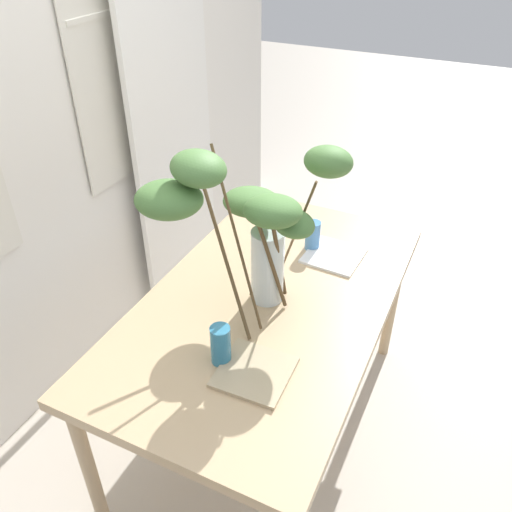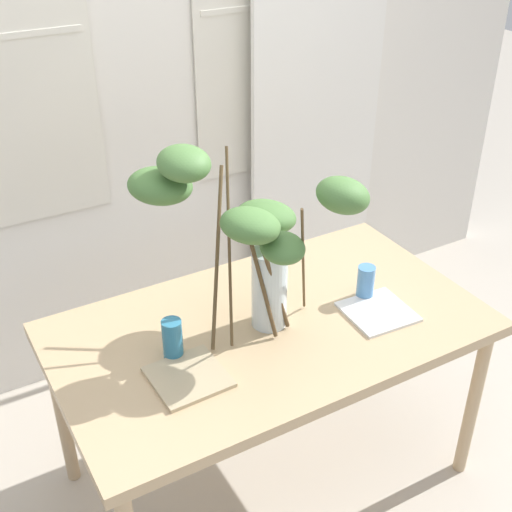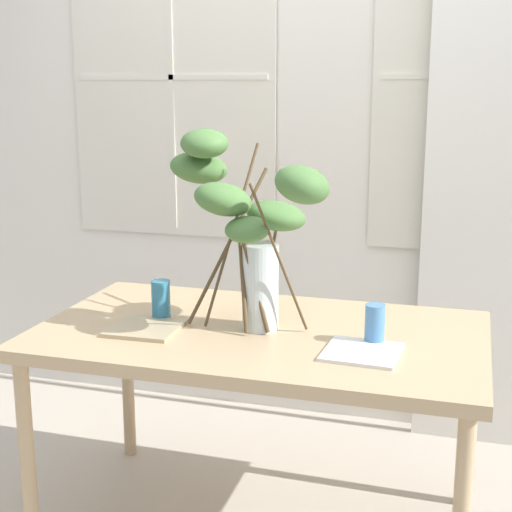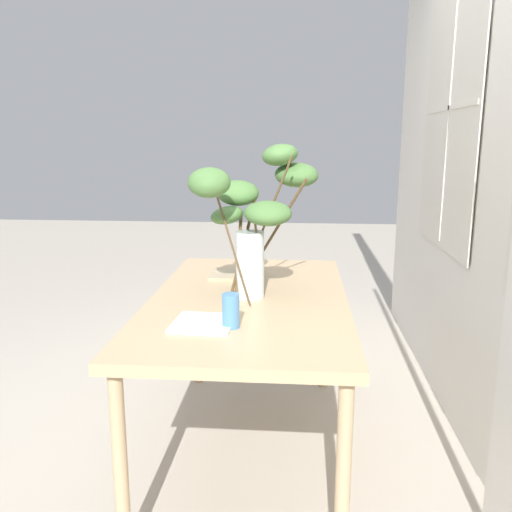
{
  "view_description": "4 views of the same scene",
  "coord_description": "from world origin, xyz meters",
  "views": [
    {
      "loc": [
        -1.43,
        -0.63,
        2.03
      ],
      "look_at": [
        -0.03,
        0.04,
        0.96
      ],
      "focal_mm": 36.72,
      "sensor_mm": 36.0,
      "label": 1
    },
    {
      "loc": [
        -0.99,
        -1.63,
        2.19
      ],
      "look_at": [
        -0.03,
        0.04,
        1.03
      ],
      "focal_mm": 47.28,
      "sensor_mm": 36.0,
      "label": 2
    },
    {
      "loc": [
        0.67,
        -2.32,
        1.57
      ],
      "look_at": [
        -0.03,
        0.05,
        1.0
      ],
      "focal_mm": 52.19,
      "sensor_mm": 36.0,
      "label": 3
    },
    {
      "loc": [
        2.25,
        0.21,
        1.44
      ],
      "look_at": [
        -0.06,
        0.03,
        0.93
      ],
      "focal_mm": 37.08,
      "sensor_mm": 36.0,
      "label": 4
    }
  ],
  "objects": [
    {
      "name": "ground",
      "position": [
        0.0,
        0.0,
        0.0
      ],
      "size": [
        14.0,
        14.0,
        0.0
      ],
      "primitive_type": "plane",
      "color": "#B7AD9E"
    },
    {
      "name": "dining_table",
      "position": [
        0.0,
        0.0,
        0.69
      ],
      "size": [
        1.51,
        0.87,
        0.76
      ],
      "color": "tan",
      "rests_on": "ground"
    },
    {
      "name": "vase_with_branches",
      "position": [
        -0.07,
        0.03,
        1.16
      ],
      "size": [
        0.74,
        0.61,
        0.68
      ],
      "color": "silver",
      "rests_on": "dining_table"
    },
    {
      "name": "drinking_glass_blue_left",
      "position": [
        -0.37,
        0.01,
        0.83
      ],
      "size": [
        0.07,
        0.07,
        0.14
      ],
      "primitive_type": "cylinder",
      "color": "teal",
      "rests_on": "dining_table"
    },
    {
      "name": "drinking_glass_blue_right",
      "position": [
        0.39,
        -0.03,
        0.82
      ],
      "size": [
        0.06,
        0.06,
        0.13
      ],
      "primitive_type": "cylinder",
      "color": "#4C84BC",
      "rests_on": "dining_table"
    },
    {
      "name": "plate_square_left",
      "position": [
        -0.37,
        -0.12,
        0.76
      ],
      "size": [
        0.23,
        0.23,
        0.01
      ],
      "primitive_type": "cube",
      "rotation": [
        0.0,
        0.0,
        0.03
      ],
      "color": "tan",
      "rests_on": "dining_table"
    },
    {
      "name": "plate_square_right",
      "position": [
        0.37,
        -0.14,
        0.76
      ],
      "size": [
        0.24,
        0.24,
        0.01
      ],
      "primitive_type": "cube",
      "rotation": [
        0.0,
        0.0,
        -0.06
      ],
      "color": "white",
      "rests_on": "dining_table"
    }
  ]
}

